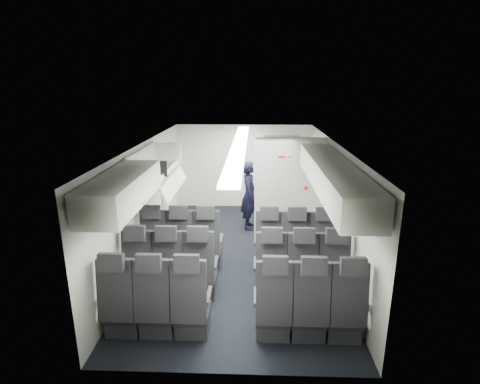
# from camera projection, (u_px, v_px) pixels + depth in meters

# --- Properties ---
(cabin_shell) EXTENTS (3.41, 6.01, 2.16)m
(cabin_shell) POSITION_uv_depth(u_px,v_px,m) (239.00, 200.00, 6.78)
(cabin_shell) COLOR black
(cabin_shell) RESTS_ON ground
(seat_row_front) EXTENTS (3.33, 0.56, 1.24)m
(seat_row_front) POSITION_uv_depth(u_px,v_px,m) (238.00, 248.00, 6.47)
(seat_row_front) COLOR black
(seat_row_front) RESTS_ON cabin_shell
(seat_row_mid) EXTENTS (3.33, 0.56, 1.24)m
(seat_row_mid) POSITION_uv_depth(u_px,v_px,m) (235.00, 274.00, 5.61)
(seat_row_mid) COLOR black
(seat_row_mid) RESTS_ON cabin_shell
(seat_row_rear) EXTENTS (3.33, 0.56, 1.24)m
(seat_row_rear) POSITION_uv_depth(u_px,v_px,m) (232.00, 309.00, 4.75)
(seat_row_rear) COLOR black
(seat_row_rear) RESTS_ON cabin_shell
(overhead_bin_left_rear) EXTENTS (0.53, 1.80, 0.40)m
(overhead_bin_left_rear) POSITION_uv_depth(u_px,v_px,m) (122.00, 190.00, 4.71)
(overhead_bin_left_rear) COLOR white
(overhead_bin_left_rear) RESTS_ON cabin_shell
(overhead_bin_left_front_open) EXTENTS (0.64, 1.70, 0.72)m
(overhead_bin_left_front_open) POSITION_uv_depth(u_px,v_px,m) (155.00, 169.00, 6.42)
(overhead_bin_left_front_open) COLOR #9E9E93
(overhead_bin_left_front_open) RESTS_ON cabin_shell
(overhead_bin_right_rear) EXTENTS (0.53, 1.80, 0.40)m
(overhead_bin_right_rear) POSITION_uv_depth(u_px,v_px,m) (346.00, 193.00, 4.61)
(overhead_bin_right_rear) COLOR white
(overhead_bin_right_rear) RESTS_ON cabin_shell
(overhead_bin_right_front) EXTENTS (0.53, 1.70, 0.40)m
(overhead_bin_right_front) POSITION_uv_depth(u_px,v_px,m) (322.00, 163.00, 6.29)
(overhead_bin_right_front) COLOR white
(overhead_bin_right_front) RESTS_ON cabin_shell
(bulkhead_partition) EXTENTS (1.40, 0.15, 2.13)m
(bulkhead_partition) POSITION_uv_depth(u_px,v_px,m) (289.00, 190.00, 7.53)
(bulkhead_partition) COLOR silver
(bulkhead_partition) RESTS_ON cabin_shell
(galley_unit) EXTENTS (0.85, 0.52, 1.90)m
(galley_unit) POSITION_uv_depth(u_px,v_px,m) (281.00, 174.00, 9.41)
(galley_unit) COLOR #939399
(galley_unit) RESTS_ON cabin_shell
(boarding_door) EXTENTS (0.12, 1.27, 1.86)m
(boarding_door) POSITION_uv_depth(u_px,v_px,m) (169.00, 185.00, 8.38)
(boarding_door) COLOR silver
(boarding_door) RESTS_ON cabin_shell
(flight_attendant) EXTENTS (0.40, 0.58, 1.53)m
(flight_attendant) POSITION_uv_depth(u_px,v_px,m) (249.00, 195.00, 8.28)
(flight_attendant) COLOR black
(flight_attendant) RESTS_ON ground
(carry_on_bag) EXTENTS (0.41, 0.33, 0.22)m
(carry_on_bag) POSITION_uv_depth(u_px,v_px,m) (156.00, 169.00, 6.17)
(carry_on_bag) COLOR black
(carry_on_bag) RESTS_ON overhead_bin_left_front_open
(papers) EXTENTS (0.21, 0.09, 0.15)m
(papers) POSITION_uv_depth(u_px,v_px,m) (258.00, 182.00, 8.14)
(papers) COLOR white
(papers) RESTS_ON flight_attendant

